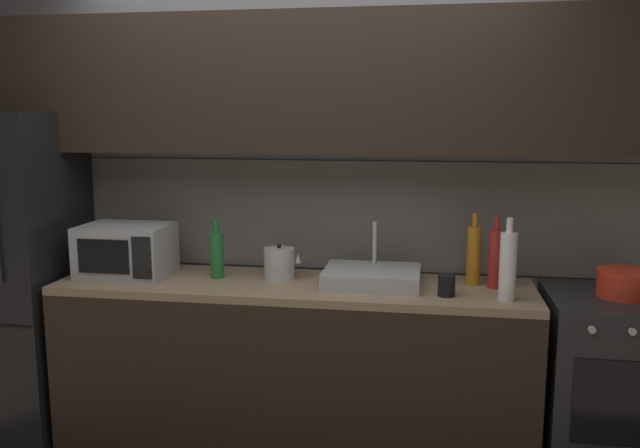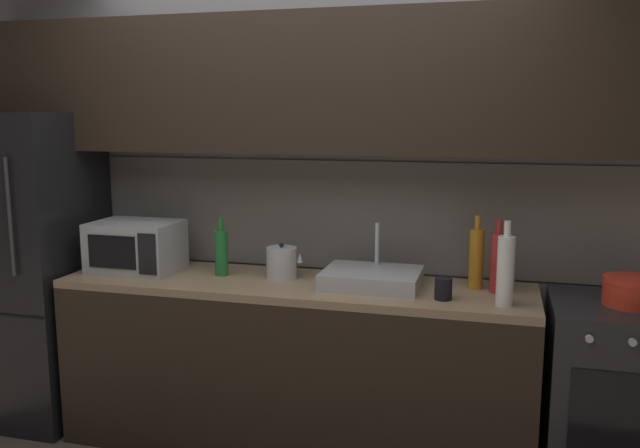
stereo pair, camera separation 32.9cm
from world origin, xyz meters
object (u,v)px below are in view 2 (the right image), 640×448
at_px(refrigerator, 30,267).
at_px(wine_bottle_amber, 476,258).
at_px(wine_bottle_white, 506,270).
at_px(mug_dark, 443,289).
at_px(oven_range, 614,399).
at_px(microwave, 136,246).
at_px(cooking_pot, 632,292).
at_px(kettle, 282,263).
at_px(wine_bottle_red, 498,262).
at_px(wine_bottle_green, 221,252).

relative_size(refrigerator, wine_bottle_amber, 4.81).
height_order(wine_bottle_white, mug_dark, wine_bottle_white).
distance_m(oven_range, mug_dark, 0.94).
height_order(refrigerator, wine_bottle_white, refrigerator).
xyz_separation_m(microwave, cooking_pot, (2.50, -0.02, -0.07)).
distance_m(kettle, wine_bottle_red, 1.09).
bearing_deg(refrigerator, wine_bottle_amber, 2.61).
bearing_deg(wine_bottle_white, wine_bottle_amber, 117.30).
height_order(kettle, wine_bottle_red, wine_bottle_red).
distance_m(refrigerator, microwave, 0.70).
height_order(oven_range, wine_bottle_green, wine_bottle_green).
height_order(wine_bottle_green, cooking_pot, wine_bottle_green).
bearing_deg(mug_dark, refrigerator, 176.95).
height_order(wine_bottle_amber, wine_bottle_green, wine_bottle_amber).
bearing_deg(cooking_pot, microwave, 179.58).
relative_size(microwave, mug_dark, 4.48).
bearing_deg(wine_bottle_amber, kettle, -177.15).
bearing_deg(wine_bottle_amber, wine_bottle_red, -23.67).
xyz_separation_m(oven_range, wine_bottle_white, (-0.51, -0.15, 0.61)).
distance_m(kettle, wine_bottle_white, 1.15).
bearing_deg(cooking_pot, wine_bottle_green, 178.97).
bearing_deg(wine_bottle_green, kettle, 4.93).
xyz_separation_m(refrigerator, microwave, (0.68, 0.02, 0.16)).
relative_size(wine_bottle_amber, wine_bottle_green, 1.18).
bearing_deg(wine_bottle_white, mug_dark, 174.72).
bearing_deg(oven_range, cooking_pot, 1.90).
distance_m(refrigerator, wine_bottle_red, 2.60).
height_order(wine_bottle_green, wine_bottle_white, wine_bottle_white).
xyz_separation_m(mug_dark, cooking_pot, (0.82, 0.13, 0.01)).
distance_m(refrigerator, mug_dark, 2.36).
distance_m(wine_bottle_green, wine_bottle_white, 1.47).
bearing_deg(refrigerator, kettle, 2.45).
xyz_separation_m(wine_bottle_red, mug_dark, (-0.24, -0.19, -0.10)).
height_order(refrigerator, microwave, refrigerator).
distance_m(wine_bottle_red, wine_bottle_amber, 0.11).
bearing_deg(refrigerator, oven_range, -0.02).
relative_size(oven_range, cooking_pot, 3.57).
bearing_deg(refrigerator, wine_bottle_white, -3.28).
bearing_deg(oven_range, mug_dark, -170.99).
xyz_separation_m(refrigerator, wine_bottle_amber, (2.49, 0.11, 0.17)).
distance_m(refrigerator, wine_bottle_green, 1.19).
bearing_deg(cooking_pot, mug_dark, -171.34).
bearing_deg(cooking_pot, refrigerator, -180.00).
bearing_deg(wine_bottle_amber, wine_bottle_white, -62.70).
height_order(mug_dark, cooking_pot, cooking_pot).
bearing_deg(refrigerator, wine_bottle_green, 1.76).
distance_m(wine_bottle_green, mug_dark, 1.19).
distance_m(refrigerator, kettle, 1.51).
height_order(refrigerator, mug_dark, refrigerator).
xyz_separation_m(wine_bottle_red, wine_bottle_white, (0.03, -0.22, 0.01)).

